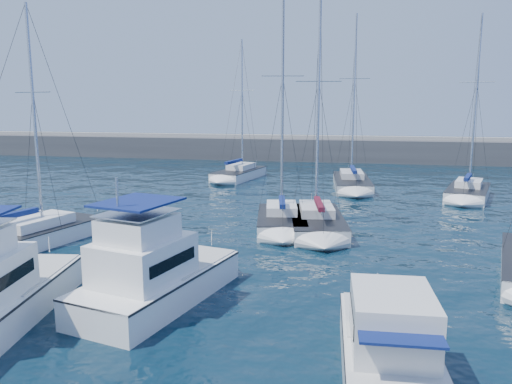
% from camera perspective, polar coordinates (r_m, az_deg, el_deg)
% --- Properties ---
extents(ground, '(220.00, 220.00, 0.00)m').
position_cam_1_polar(ground, '(20.35, -5.99, -12.60)').
color(ground, black).
rests_on(ground, ground).
extents(breakwater, '(160.00, 6.00, 4.45)m').
position_cam_1_polar(breakwater, '(70.45, 6.67, 4.52)').
color(breakwater, '#424244').
rests_on(breakwater, ground).
extents(motor_yacht_stbd_inner, '(4.98, 8.25, 4.69)m').
position_cam_1_polar(motor_yacht_stbd_inner, '(20.27, -11.67, -9.42)').
color(motor_yacht_stbd_inner, white).
rests_on(motor_yacht_stbd_inner, ground).
extents(motor_yacht_stbd_outer, '(2.93, 6.34, 3.20)m').
position_cam_1_polar(motor_yacht_stbd_outer, '(15.42, 14.88, -16.80)').
color(motor_yacht_stbd_outer, silver).
rests_on(motor_yacht_stbd_outer, ground).
extents(sailboat_mid_a, '(5.19, 9.12, 13.45)m').
position_cam_1_polar(sailboat_mid_a, '(30.60, -24.29, -4.67)').
color(sailboat_mid_a, white).
rests_on(sailboat_mid_a, ground).
extents(sailboat_mid_c, '(4.00, 6.99, 15.21)m').
position_cam_1_polar(sailboat_mid_c, '(31.58, 2.94, -3.24)').
color(sailboat_mid_c, white).
rests_on(sailboat_mid_c, ground).
extents(sailboat_mid_d, '(4.37, 8.22, 14.65)m').
position_cam_1_polar(sailboat_mid_d, '(31.43, 6.96, -3.42)').
color(sailboat_mid_d, silver).
rests_on(sailboat_mid_d, ground).
extents(sailboat_back_a, '(4.62, 8.41, 14.62)m').
position_cam_1_polar(sailboat_back_a, '(52.58, -1.91, 2.11)').
color(sailboat_back_a, white).
rests_on(sailboat_back_a, ground).
extents(sailboat_back_b, '(3.89, 9.40, 16.18)m').
position_cam_1_polar(sailboat_back_b, '(47.53, 10.88, 1.08)').
color(sailboat_back_b, silver).
rests_on(sailboat_back_b, ground).
extents(sailboat_back_c, '(5.01, 7.90, 15.27)m').
position_cam_1_polar(sailboat_back_c, '(45.16, 23.07, -0.00)').
color(sailboat_back_c, white).
rests_on(sailboat_back_c, ground).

